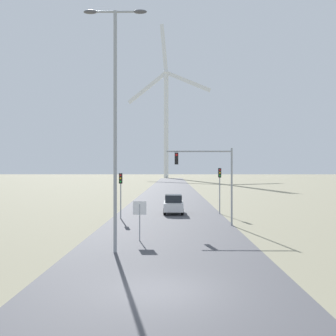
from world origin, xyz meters
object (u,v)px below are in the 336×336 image
object	(u,v)px
stop_sign_near	(140,213)
car_approaching	(173,204)
streetlamp	(115,105)
traffic_light_post_near_left	(121,185)
traffic_light_mast_overhead	(209,170)
wind_turbine_left	(166,112)
traffic_light_post_near_right	(220,180)

from	to	relation	value
stop_sign_near	car_approaching	world-z (taller)	stop_sign_near
streetlamp	traffic_light_post_near_left	size ratio (longest dim) A/B	3.18
streetlamp	stop_sign_near	size ratio (longest dim) A/B	5.28
stop_sign_near	traffic_light_mast_overhead	size ratio (longest dim) A/B	0.40
stop_sign_near	traffic_light_mast_overhead	bearing A→B (deg)	53.84
streetlamp	car_approaching	size ratio (longest dim) A/B	3.04
wind_turbine_left	stop_sign_near	bearing A→B (deg)	-89.63
traffic_light_post_near_left	traffic_light_mast_overhead	world-z (taller)	traffic_light_mast_overhead
traffic_light_post_near_right	wind_turbine_left	bearing A→B (deg)	92.86
traffic_light_post_near_right	wind_turbine_left	distance (m)	154.08
traffic_light_post_near_left	traffic_light_mast_overhead	bearing A→B (deg)	-29.48
streetlamp	car_approaching	bearing A→B (deg)	80.11
stop_sign_near	traffic_light_post_near_right	world-z (taller)	traffic_light_post_near_right
stop_sign_near	traffic_light_post_near_left	size ratio (longest dim) A/B	0.60
stop_sign_near	traffic_light_post_near_left	xyz separation A→B (m)	(-2.53, 10.53, 1.23)
traffic_light_post_near_left	streetlamp	bearing A→B (deg)	-83.63
traffic_light_mast_overhead	traffic_light_post_near_left	bearing A→B (deg)	150.52
stop_sign_near	car_approaching	size ratio (longest dim) A/B	0.58
wind_turbine_left	streetlamp	bearing A→B (deg)	-89.98
traffic_light_post_near_left	traffic_light_post_near_right	size ratio (longest dim) A/B	0.90
stop_sign_near	traffic_light_mast_overhead	distance (m)	8.39
traffic_light_mast_overhead	wind_turbine_left	world-z (taller)	wind_turbine_left
stop_sign_near	traffic_light_post_near_left	world-z (taller)	traffic_light_post_near_left
stop_sign_near	traffic_light_post_near_right	xyz separation A→B (m)	(6.49, 14.19, 1.55)
wind_turbine_left	traffic_light_post_near_right	bearing A→B (deg)	-87.14
stop_sign_near	wind_turbine_left	size ratio (longest dim) A/B	0.03
traffic_light_post_near_right	wind_turbine_left	size ratio (longest dim) A/B	0.06
traffic_light_post_near_right	car_approaching	distance (m)	4.98
traffic_light_post_near_left	stop_sign_near	bearing A→B (deg)	-76.49
car_approaching	streetlamp	bearing A→B (deg)	-99.89
traffic_light_post_near_left	wind_turbine_left	world-z (taller)	wind_turbine_left
traffic_light_post_near_right	car_approaching	xyz separation A→B (m)	(-4.43, 0.07, -2.29)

